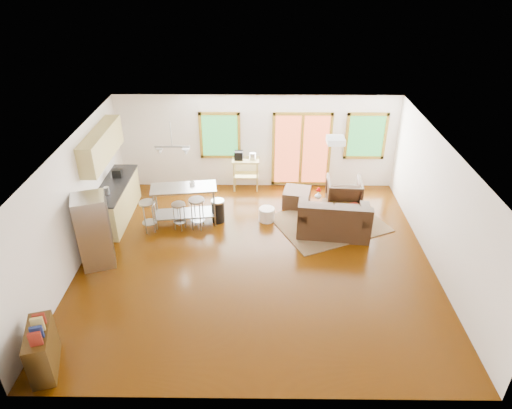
{
  "coord_description": "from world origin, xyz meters",
  "views": [
    {
      "loc": [
        0.09,
        -8.01,
        5.99
      ],
      "look_at": [
        0.0,
        0.3,
        1.2
      ],
      "focal_mm": 32.0,
      "sensor_mm": 36.0,
      "label": 1
    }
  ],
  "objects_px": {
    "loveseat": "(333,221)",
    "armchair": "(344,192)",
    "ottoman": "(297,198)",
    "refrigerator": "(94,231)",
    "coffee_table": "(339,207)",
    "kitchen_cart": "(245,163)",
    "rug": "(329,223)",
    "island": "(184,198)"
  },
  "relations": [
    {
      "from": "loveseat",
      "to": "kitchen_cart",
      "type": "bearing_deg",
      "value": 140.19
    },
    {
      "from": "ottoman",
      "to": "island",
      "type": "bearing_deg",
      "value": -162.36
    },
    {
      "from": "loveseat",
      "to": "ottoman",
      "type": "distance_m",
      "value": 1.54
    },
    {
      "from": "armchair",
      "to": "ottoman",
      "type": "distance_m",
      "value": 1.21
    },
    {
      "from": "rug",
      "to": "armchair",
      "type": "height_order",
      "value": "armchair"
    },
    {
      "from": "ottoman",
      "to": "refrigerator",
      "type": "height_order",
      "value": "refrigerator"
    },
    {
      "from": "armchair",
      "to": "ottoman",
      "type": "bearing_deg",
      "value": -0.8
    },
    {
      "from": "island",
      "to": "kitchen_cart",
      "type": "xyz_separation_m",
      "value": [
        1.39,
        1.8,
        0.1
      ]
    },
    {
      "from": "coffee_table",
      "to": "ottoman",
      "type": "bearing_deg",
      "value": 147.69
    },
    {
      "from": "rug",
      "to": "armchair",
      "type": "bearing_deg",
      "value": 61.63
    },
    {
      "from": "rug",
      "to": "kitchen_cart",
      "type": "xyz_separation_m",
      "value": [
        -2.12,
        1.82,
        0.75
      ]
    },
    {
      "from": "refrigerator",
      "to": "kitchen_cart",
      "type": "height_order",
      "value": "refrigerator"
    },
    {
      "from": "armchair",
      "to": "loveseat",
      "type": "bearing_deg",
      "value": 74.41
    },
    {
      "from": "loveseat",
      "to": "armchair",
      "type": "relative_size",
      "value": 2.0
    },
    {
      "from": "loveseat",
      "to": "armchair",
      "type": "distance_m",
      "value": 1.32
    },
    {
      "from": "rug",
      "to": "armchair",
      "type": "relative_size",
      "value": 2.8
    },
    {
      "from": "armchair",
      "to": "rug",
      "type": "bearing_deg",
      "value": 64.97
    },
    {
      "from": "loveseat",
      "to": "kitchen_cart",
      "type": "distance_m",
      "value": 3.13
    },
    {
      "from": "loveseat",
      "to": "coffee_table",
      "type": "bearing_deg",
      "value": 77.88
    },
    {
      "from": "coffee_table",
      "to": "refrigerator",
      "type": "xyz_separation_m",
      "value": [
        -5.38,
        -1.89,
        0.5
      ]
    },
    {
      "from": "armchair",
      "to": "island",
      "type": "height_order",
      "value": "island"
    },
    {
      "from": "refrigerator",
      "to": "kitchen_cart",
      "type": "bearing_deg",
      "value": 30.05
    },
    {
      "from": "loveseat",
      "to": "armchair",
      "type": "height_order",
      "value": "loveseat"
    },
    {
      "from": "loveseat",
      "to": "armchair",
      "type": "bearing_deg",
      "value": 77.72
    },
    {
      "from": "ottoman",
      "to": "kitchen_cart",
      "type": "xyz_separation_m",
      "value": [
        -1.37,
        0.92,
        0.54
      ]
    },
    {
      "from": "coffee_table",
      "to": "kitchen_cart",
      "type": "distance_m",
      "value": 2.87
    },
    {
      "from": "armchair",
      "to": "refrigerator",
      "type": "relative_size",
      "value": 0.55
    },
    {
      "from": "island",
      "to": "loveseat",
      "type": "bearing_deg",
      "value": -7.28
    },
    {
      "from": "ottoman",
      "to": "refrigerator",
      "type": "xyz_separation_m",
      "value": [
        -4.38,
        -2.53,
        0.58
      ]
    },
    {
      "from": "rug",
      "to": "loveseat",
      "type": "xyz_separation_m",
      "value": [
        0.02,
        -0.43,
        0.34
      ]
    },
    {
      "from": "armchair",
      "to": "refrigerator",
      "type": "xyz_separation_m",
      "value": [
        -5.57,
        -2.44,
        0.36
      ]
    },
    {
      "from": "kitchen_cart",
      "to": "loveseat",
      "type": "bearing_deg",
      "value": -46.46
    },
    {
      "from": "armchair",
      "to": "island",
      "type": "relative_size",
      "value": 0.55
    },
    {
      "from": "refrigerator",
      "to": "island",
      "type": "relative_size",
      "value": 1.0
    },
    {
      "from": "loveseat",
      "to": "refrigerator",
      "type": "bearing_deg",
      "value": -160.26
    },
    {
      "from": "kitchen_cart",
      "to": "armchair",
      "type": "bearing_deg",
      "value": -21.38
    },
    {
      "from": "coffee_table",
      "to": "ottoman",
      "type": "xyz_separation_m",
      "value": [
        -1.0,
        0.63,
        -0.09
      ]
    },
    {
      "from": "rug",
      "to": "kitchen_cart",
      "type": "bearing_deg",
      "value": 139.35
    },
    {
      "from": "ottoman",
      "to": "rug",
      "type": "bearing_deg",
      "value": -50.4
    },
    {
      "from": "loveseat",
      "to": "ottoman",
      "type": "bearing_deg",
      "value": 126.48
    },
    {
      "from": "rug",
      "to": "armchair",
      "type": "xyz_separation_m",
      "value": [
        0.44,
        0.82,
        0.43
      ]
    },
    {
      "from": "rug",
      "to": "kitchen_cart",
      "type": "distance_m",
      "value": 2.9
    }
  ]
}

